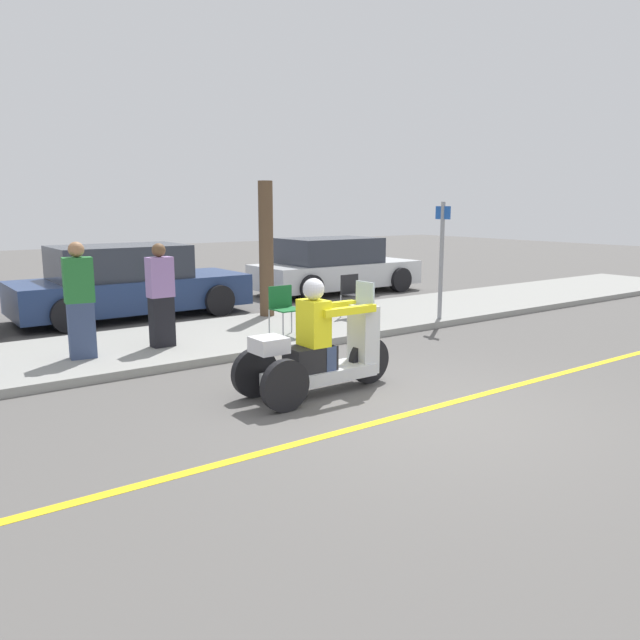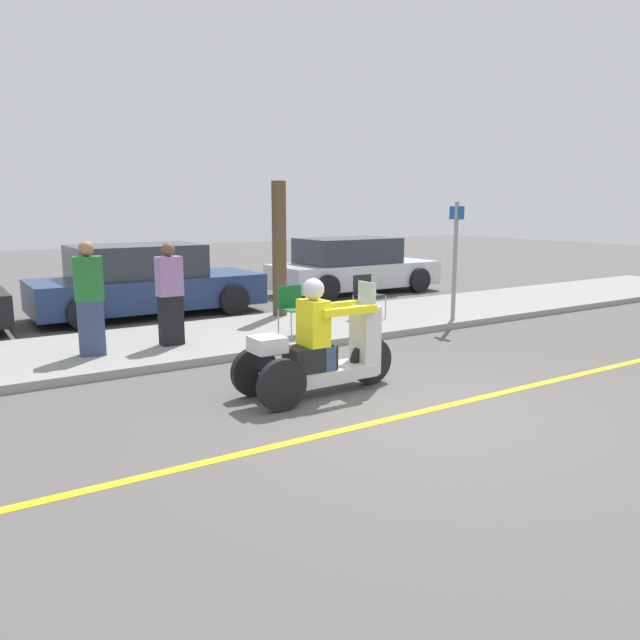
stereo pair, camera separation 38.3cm
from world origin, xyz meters
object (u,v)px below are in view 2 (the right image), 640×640
(spectator_near_curb, at_px, (90,301))
(parked_car_lot_far, at_px, (352,267))
(motorcycle_trike, at_px, (320,352))
(street_sign, at_px, (455,256))
(spectator_mid_group, at_px, (170,296))
(folding_chair_curbside, at_px, (366,292))
(tree_trunk, at_px, (279,249))
(parked_car_lot_center, at_px, (144,282))
(folding_chair_set_back, at_px, (293,305))

(spectator_near_curb, xyz_separation_m, parked_car_lot_far, (7.46, 3.93, -0.24))
(motorcycle_trike, bearing_deg, street_sign, 26.84)
(spectator_near_curb, xyz_separation_m, street_sign, (6.41, -0.78, 0.40))
(spectator_mid_group, xyz_separation_m, parked_car_lot_far, (6.25, 3.89, -0.20))
(spectator_near_curb, bearing_deg, parked_car_lot_far, 27.82)
(motorcycle_trike, height_order, street_sign, street_sign)
(parked_car_lot_far, bearing_deg, folding_chair_curbside, -122.15)
(folding_chair_curbside, xyz_separation_m, parked_car_lot_far, (2.28, 3.63, 0.05))
(spectator_mid_group, bearing_deg, tree_trunk, 27.36)
(spectator_mid_group, distance_m, parked_car_lot_center, 3.54)
(spectator_near_curb, relative_size, tree_trunk, 0.63)
(motorcycle_trike, distance_m, tree_trunk, 4.96)
(spectator_mid_group, relative_size, spectator_near_curb, 0.96)
(folding_chair_curbside, relative_size, street_sign, 0.37)
(folding_chair_curbside, xyz_separation_m, folding_chair_set_back, (-2.01, -0.66, 0.00))
(street_sign, bearing_deg, spectator_near_curb, 173.04)
(motorcycle_trike, relative_size, tree_trunk, 0.80)
(folding_chair_curbside, relative_size, tree_trunk, 0.32)
(motorcycle_trike, relative_size, street_sign, 0.95)
(folding_chair_curbside, bearing_deg, parked_car_lot_center, 135.87)
(tree_trunk, distance_m, street_sign, 3.35)
(spectator_near_curb, relative_size, parked_car_lot_far, 0.37)
(spectator_mid_group, relative_size, folding_chair_set_back, 1.93)
(folding_chair_set_back, relative_size, street_sign, 0.37)
(folding_chair_set_back, distance_m, street_sign, 3.35)
(spectator_near_curb, xyz_separation_m, folding_chair_curbside, (5.18, 0.31, -0.29))
(motorcycle_trike, height_order, parked_car_lot_center, parked_car_lot_center)
(folding_chair_set_back, bearing_deg, folding_chair_curbside, 18.23)
(spectator_mid_group, xyz_separation_m, parked_car_lot_center, (0.67, 3.47, -0.19))
(spectator_mid_group, height_order, street_sign, street_sign)
(folding_chair_set_back, height_order, parked_car_lot_far, parked_car_lot_far)
(spectator_near_curb, relative_size, folding_chair_set_back, 2.01)
(parked_car_lot_far, bearing_deg, motorcycle_trike, -128.22)
(spectator_mid_group, xyz_separation_m, street_sign, (5.21, -0.83, 0.44))
(spectator_mid_group, relative_size, tree_trunk, 0.61)
(spectator_mid_group, relative_size, parked_car_lot_far, 0.36)
(parked_car_lot_center, distance_m, tree_trunk, 2.99)
(spectator_mid_group, relative_size, parked_car_lot_center, 0.34)
(parked_car_lot_center, xyz_separation_m, parked_car_lot_far, (5.58, 0.42, -0.02))
(motorcycle_trike, distance_m, parked_car_lot_far, 8.87)
(parked_car_lot_center, relative_size, tree_trunk, 1.77)
(folding_chair_curbside, distance_m, street_sign, 1.79)
(folding_chair_curbside, bearing_deg, motorcycle_trike, -133.84)
(spectator_mid_group, height_order, tree_trunk, tree_trunk)
(folding_chair_set_back, xyz_separation_m, parked_car_lot_center, (-1.29, 3.86, 0.07))
(folding_chair_set_back, height_order, street_sign, street_sign)
(folding_chair_set_back, bearing_deg, spectator_mid_group, 168.59)
(motorcycle_trike, distance_m, spectator_near_curb, 3.64)
(tree_trunk, bearing_deg, parked_car_lot_far, 35.09)
(tree_trunk, bearing_deg, spectator_mid_group, -152.64)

